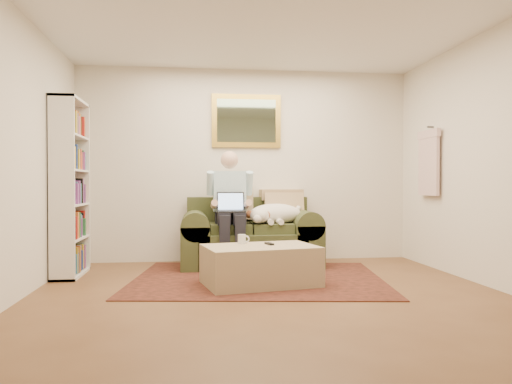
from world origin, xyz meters
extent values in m
cube|color=brown|center=(0.00, 0.00, 0.00)|extent=(4.50, 5.00, 0.01)
cube|color=white|center=(0.00, 0.00, 2.60)|extent=(4.50, 5.00, 0.01)
cube|color=silver|center=(0.00, 2.50, 1.30)|extent=(4.50, 0.01, 2.60)
cube|color=silver|center=(-2.25, 0.00, 1.30)|extent=(0.01, 5.00, 2.60)
cube|color=black|center=(-0.01, 1.13, 0.01)|extent=(2.94, 2.48, 0.01)
cube|color=#414625|center=(0.01, 1.99, 0.21)|extent=(1.32, 0.85, 0.43)
cube|color=#414625|center=(0.01, 2.36, 0.65)|extent=(1.60, 0.18, 0.44)
cube|color=#414625|center=(-0.69, 1.99, 0.27)|extent=(0.35, 0.85, 0.88)
cube|color=#414625|center=(0.70, 1.99, 0.27)|extent=(0.35, 0.85, 0.88)
cube|color=#414625|center=(-0.25, 1.94, 0.49)|extent=(0.50, 0.57, 0.12)
cube|color=#414625|center=(0.27, 1.94, 0.49)|extent=(0.50, 0.57, 0.12)
cube|color=black|center=(-0.25, 1.75, 0.71)|extent=(0.34, 0.23, 0.02)
cube|color=black|center=(-0.25, 1.86, 0.83)|extent=(0.34, 0.06, 0.23)
cube|color=#99BFF2|center=(-0.25, 1.86, 0.83)|extent=(0.31, 0.05, 0.20)
cube|color=tan|center=(-0.03, 0.78, 0.20)|extent=(1.24, 0.92, 0.41)
cylinder|color=white|center=(-0.20, 0.96, 0.46)|extent=(0.08, 0.08, 0.10)
cube|color=black|center=(0.08, 0.86, 0.42)|extent=(0.09, 0.16, 0.02)
cube|color=gold|center=(0.01, 2.48, 1.90)|extent=(0.94, 0.04, 0.72)
cube|color=gray|center=(0.01, 2.46, 1.90)|extent=(0.80, 0.01, 0.58)
camera|label=1|loc=(-0.70, -4.27, 1.04)|focal=35.00mm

